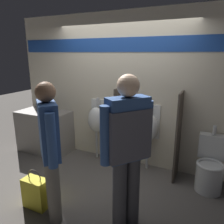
{
  "coord_description": "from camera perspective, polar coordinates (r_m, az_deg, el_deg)",
  "views": [
    {
      "loc": [
        1.52,
        -3.02,
        2.0
      ],
      "look_at": [
        0.0,
        0.17,
        1.05
      ],
      "focal_mm": 35.0,
      "sensor_mm": 36.0,
      "label": 1
    }
  ],
  "objects": [
    {
      "name": "ground_plane",
      "position": [
        3.93,
        -1.11,
        -15.57
      ],
      "size": [
        16.0,
        16.0,
        0.0
      ],
      "primitive_type": "plane",
      "color": "#5B5651"
    },
    {
      "name": "display_wall",
      "position": [
        3.97,
        2.68,
        5.83
      ],
      "size": [
        4.38,
        0.07,
        2.7
      ],
      "color": "beige",
      "rests_on": "ground_plane"
    },
    {
      "name": "sink_counter",
      "position": [
        4.8,
        -17.11,
        -4.78
      ],
      "size": [
        1.07,
        0.6,
        0.85
      ],
      "color": "gray",
      "rests_on": "ground_plane"
    },
    {
      "name": "sink_basin",
      "position": [
        4.67,
        -16.62,
        1.06
      ],
      "size": [
        0.33,
        0.33,
        0.28
      ],
      "color": "silver",
      "rests_on": "sink_counter"
    },
    {
      "name": "cell_phone",
      "position": [
        4.38,
        -15.48,
        -0.63
      ],
      "size": [
        0.07,
        0.14,
        0.01
      ],
      "color": "black",
      "rests_on": "sink_counter"
    },
    {
      "name": "divider_near_counter",
      "position": [
        3.9,
        1.89,
        -4.11
      ],
      "size": [
        0.03,
        0.42,
        1.44
      ],
      "color": "#4C4238",
      "rests_on": "ground_plane"
    },
    {
      "name": "divider_mid",
      "position": [
        3.64,
        16.86,
        -6.21
      ],
      "size": [
        0.03,
        0.42,
        1.44
      ],
      "color": "#4C4238",
      "rests_on": "ground_plane"
    },
    {
      "name": "urinal_near_counter",
      "position": [
        4.18,
        -4.03,
        -2.0
      ],
      "size": [
        0.35,
        0.25,
        1.19
      ],
      "color": "silver",
      "rests_on": "ground_plane"
    },
    {
      "name": "urinal_far",
      "position": [
        3.8,
        9.53,
        -3.93
      ],
      "size": [
        0.35,
        0.25,
        1.19
      ],
      "color": "silver",
      "rests_on": "ground_plane"
    },
    {
      "name": "toilet",
      "position": [
        3.69,
        24.2,
        -13.23
      ],
      "size": [
        0.4,
        0.56,
        0.95
      ],
      "color": "silver",
      "rests_on": "ground_plane"
    },
    {
      "name": "person_in_vest",
      "position": [
        2.4,
        3.95,
        -8.34
      ],
      "size": [
        0.48,
        0.52,
        1.8
      ],
      "rotation": [
        0.0,
        0.0,
        0.91
      ],
      "color": "#3D3D42",
      "rests_on": "ground_plane"
    },
    {
      "name": "person_with_lanyard",
      "position": [
        2.66,
        -15.92,
        -8.97
      ],
      "size": [
        0.47,
        0.44,
        1.71
      ],
      "rotation": [
        0.0,
        0.0,
        2.4
      ],
      "color": "#666056",
      "rests_on": "ground_plane"
    },
    {
      "name": "shopping_bag",
      "position": [
        3.26,
        -19.24,
        -19.27
      ],
      "size": [
        0.34,
        0.19,
        0.55
      ],
      "color": "yellow",
      "rests_on": "ground_plane"
    }
  ]
}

